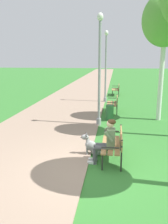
% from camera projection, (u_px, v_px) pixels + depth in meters
% --- Properties ---
extents(ground_plane, '(120.00, 120.00, 0.00)m').
position_uv_depth(ground_plane, '(93.00, 172.00, 6.01)').
color(ground_plane, '#33752D').
extents(paved_path, '(4.27, 60.00, 0.04)m').
position_uv_depth(paved_path, '(93.00, 81.00, 29.48)').
color(paved_path, gray).
rests_on(paved_path, ground).
extents(park_bench_near, '(0.55, 1.50, 0.85)m').
position_uv_depth(park_bench_near, '(114.00, 143.00, 6.61)').
color(park_bench_near, olive).
rests_on(park_bench_near, ground).
extents(park_bench_mid, '(0.55, 1.50, 0.85)m').
position_uv_depth(park_bench_mid, '(114.00, 102.00, 12.51)').
color(park_bench_mid, olive).
rests_on(park_bench_mid, ground).
extents(park_bench_far, '(0.55, 1.50, 0.85)m').
position_uv_depth(park_bench_far, '(116.00, 89.00, 18.10)').
color(park_bench_far, olive).
rests_on(park_bench_far, ground).
extents(person_seated_on_near_bench, '(0.74, 0.49, 1.25)m').
position_uv_depth(person_seated_on_near_bench, '(107.00, 140.00, 6.36)').
color(person_seated_on_near_bench, '#4C4C51').
rests_on(person_seated_on_near_bench, ground).
extents(dog_grey, '(0.83, 0.31, 0.71)m').
position_uv_depth(dog_grey, '(93.00, 147.00, 6.98)').
color(dog_grey, gray).
rests_on(dog_grey, ground).
extents(lamp_post_near, '(0.24, 0.24, 4.54)m').
position_uv_depth(lamp_post_near, '(99.00, 70.00, 9.63)').
color(lamp_post_near, gray).
rests_on(lamp_post_near, ground).
extents(lamp_post_mid, '(0.24, 0.24, 4.47)m').
position_uv_depth(lamp_post_mid, '(106.00, 66.00, 14.94)').
color(lamp_post_mid, gray).
rests_on(lamp_post_mid, ground).
extents(birch_tree_third, '(1.98, 1.87, 5.55)m').
position_uv_depth(birch_tree_third, '(165.00, 21.00, 10.05)').
color(birch_tree_third, silver).
rests_on(birch_tree_third, ground).
extents(litter_bin, '(0.36, 0.36, 0.70)m').
position_uv_depth(litter_bin, '(110.00, 113.00, 10.93)').
color(litter_bin, '#2D6638').
rests_on(litter_bin, ground).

